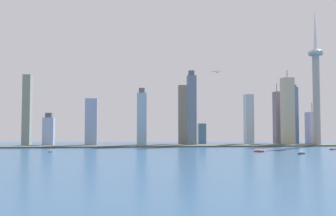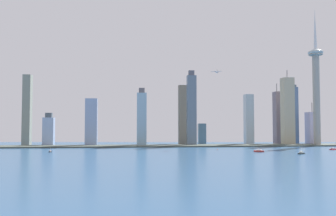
{
  "view_description": "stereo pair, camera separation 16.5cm",
  "coord_description": "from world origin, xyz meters",
  "px_view_note": "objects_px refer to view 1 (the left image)",
  "views": [
    {
      "loc": [
        -113.82,
        -264.47,
        46.15
      ],
      "look_at": [
        -35.47,
        502.68,
        84.62
      ],
      "focal_mm": 38.01,
      "sensor_mm": 36.0,
      "label": 1
    },
    {
      "loc": [
        -113.66,
        -264.49,
        46.15
      ],
      "look_at": [
        -35.47,
        502.68,
        84.62
      ],
      "focal_mm": 38.01,
      "sensor_mm": 36.0,
      "label": 2
    }
  ],
  "objects_px": {
    "skyscraper_1": "(91,122)",
    "skyscraper_7": "(191,110)",
    "skyscraper_8": "(277,118)",
    "channel_buoy_0": "(217,149)",
    "skyscraper_3": "(184,115)",
    "skyscraper_4": "(312,128)",
    "skyscraper_9": "(202,134)",
    "observation_tower": "(316,82)",
    "skyscraper_5": "(249,119)",
    "skyscraper_10": "(294,115)",
    "skyscraper_0": "(49,131)",
    "boat_2": "(333,149)",
    "skyscraper_2": "(288,111)",
    "boat_3": "(301,153)",
    "boat_4": "(50,151)",
    "airplane": "(216,72)",
    "boat_0": "(259,151)",
    "skyscraper_6": "(142,119)",
    "skyscraper_11": "(27,110)"
  },
  "relations": [
    {
      "from": "skyscraper_1",
      "to": "skyscraper_7",
      "type": "bearing_deg",
      "value": -2.54
    },
    {
      "from": "skyscraper_8",
      "to": "channel_buoy_0",
      "type": "relative_size",
      "value": 66.44
    },
    {
      "from": "skyscraper_3",
      "to": "skyscraper_4",
      "type": "distance_m",
      "value": 318.75
    },
    {
      "from": "skyscraper_7",
      "to": "skyscraper_8",
      "type": "height_order",
      "value": "skyscraper_7"
    },
    {
      "from": "skyscraper_3",
      "to": "skyscraper_9",
      "type": "distance_m",
      "value": 65.26
    },
    {
      "from": "observation_tower",
      "to": "skyscraper_9",
      "type": "bearing_deg",
      "value": 163.47
    },
    {
      "from": "skyscraper_5",
      "to": "skyscraper_10",
      "type": "bearing_deg",
      "value": 7.12
    },
    {
      "from": "skyscraper_0",
      "to": "skyscraper_3",
      "type": "distance_m",
      "value": 317.18
    },
    {
      "from": "skyscraper_4",
      "to": "boat_2",
      "type": "bearing_deg",
      "value": -107.15
    },
    {
      "from": "skyscraper_2",
      "to": "skyscraper_10",
      "type": "relative_size",
      "value": 1.19
    },
    {
      "from": "skyscraper_1",
      "to": "skyscraper_8",
      "type": "distance_m",
      "value": 463.04
    },
    {
      "from": "boat_2",
      "to": "boat_3",
      "type": "xyz_separation_m",
      "value": [
        -109.27,
        -91.93,
        0.42
      ]
    },
    {
      "from": "skyscraper_10",
      "to": "skyscraper_0",
      "type": "bearing_deg",
      "value": -177.35
    },
    {
      "from": "channel_buoy_0",
      "to": "skyscraper_8",
      "type": "bearing_deg",
      "value": 44.72
    },
    {
      "from": "skyscraper_9",
      "to": "skyscraper_10",
      "type": "xyz_separation_m",
      "value": [
        238.02,
        2.63,
        47.14
      ]
    },
    {
      "from": "skyscraper_10",
      "to": "boat_2",
      "type": "relative_size",
      "value": 8.16
    },
    {
      "from": "skyscraper_0",
      "to": "boat_4",
      "type": "distance_m",
      "value": 201.83
    },
    {
      "from": "skyscraper_8",
      "to": "skyscraper_3",
      "type": "bearing_deg",
      "value": -176.7
    },
    {
      "from": "observation_tower",
      "to": "skyscraper_4",
      "type": "bearing_deg",
      "value": 73.18
    },
    {
      "from": "observation_tower",
      "to": "skyscraper_5",
      "type": "height_order",
      "value": "observation_tower"
    },
    {
      "from": "skyscraper_4",
      "to": "airplane",
      "type": "distance_m",
      "value": 300.31
    },
    {
      "from": "boat_0",
      "to": "skyscraper_6",
      "type": "bearing_deg",
      "value": -18.28
    },
    {
      "from": "skyscraper_2",
      "to": "skyscraper_8",
      "type": "distance_m",
      "value": 61.54
    },
    {
      "from": "skyscraper_0",
      "to": "skyscraper_7",
      "type": "xyz_separation_m",
      "value": [
        326.09,
        -20.68,
        49.16
      ]
    },
    {
      "from": "skyscraper_10",
      "to": "boat_0",
      "type": "relative_size",
      "value": 7.86
    },
    {
      "from": "skyscraper_0",
      "to": "airplane",
      "type": "xyz_separation_m",
      "value": [
        369.62,
        -85.28,
        128.02
      ]
    },
    {
      "from": "skyscraper_4",
      "to": "skyscraper_6",
      "type": "relative_size",
      "value": 0.78
    },
    {
      "from": "boat_3",
      "to": "observation_tower",
      "type": "bearing_deg",
      "value": -164.38
    },
    {
      "from": "skyscraper_8",
      "to": "observation_tower",
      "type": "bearing_deg",
      "value": -56.96
    },
    {
      "from": "skyscraper_10",
      "to": "boat_0",
      "type": "bearing_deg",
      "value": -126.5
    },
    {
      "from": "skyscraper_1",
      "to": "skyscraper_3",
      "type": "xyz_separation_m",
      "value": [
        217.36,
        34.73,
        18.37
      ]
    },
    {
      "from": "skyscraper_1",
      "to": "skyscraper_2",
      "type": "xyz_separation_m",
      "value": [
        461.1,
        -11.25,
        26.09
      ]
    },
    {
      "from": "skyscraper_5",
      "to": "skyscraper_7",
      "type": "height_order",
      "value": "skyscraper_7"
    },
    {
      "from": "skyscraper_11",
      "to": "boat_4",
      "type": "xyz_separation_m",
      "value": [
        107.43,
        -236.33,
        -82.58
      ]
    },
    {
      "from": "skyscraper_9",
      "to": "boat_0",
      "type": "xyz_separation_m",
      "value": [
        52.61,
        -247.95,
        -24.16
      ]
    },
    {
      "from": "boat_4",
      "to": "airplane",
      "type": "relative_size",
      "value": 0.43
    },
    {
      "from": "skyscraper_2",
      "to": "skyscraper_7",
      "type": "distance_m",
      "value": 231.65
    },
    {
      "from": "skyscraper_6",
      "to": "airplane",
      "type": "bearing_deg",
      "value": -21.34
    },
    {
      "from": "skyscraper_4",
      "to": "boat_4",
      "type": "height_order",
      "value": "skyscraper_4"
    },
    {
      "from": "observation_tower",
      "to": "boat_3",
      "type": "height_order",
      "value": "observation_tower"
    },
    {
      "from": "boat_3",
      "to": "boat_2",
      "type": "bearing_deg",
      "value": 179.44
    },
    {
      "from": "skyscraper_9",
      "to": "skyscraper_7",
      "type": "bearing_deg",
      "value": -126.24
    },
    {
      "from": "boat_0",
      "to": "boat_3",
      "type": "height_order",
      "value": "boat_3"
    },
    {
      "from": "skyscraper_9",
      "to": "airplane",
      "type": "distance_m",
      "value": 175.95
    },
    {
      "from": "skyscraper_0",
      "to": "boat_3",
      "type": "distance_m",
      "value": 541.09
    },
    {
      "from": "skyscraper_4",
      "to": "skyscraper_5",
      "type": "bearing_deg",
      "value": 175.53
    },
    {
      "from": "skyscraper_1",
      "to": "skyscraper_11",
      "type": "xyz_separation_m",
      "value": [
        -156.96,
        53.41,
        29.85
      ]
    },
    {
      "from": "boat_3",
      "to": "channel_buoy_0",
      "type": "xyz_separation_m",
      "value": [
        -112.22,
        111.6,
        -0.48
      ]
    },
    {
      "from": "skyscraper_5",
      "to": "boat_3",
      "type": "distance_m",
      "value": 295.09
    },
    {
      "from": "boat_4",
      "to": "channel_buoy_0",
      "type": "relative_size",
      "value": 4.16
    }
  ]
}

